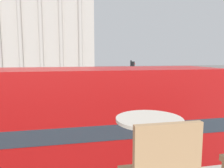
{
  "coord_description": "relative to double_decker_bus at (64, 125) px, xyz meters",
  "views": [
    {
      "loc": [
        0.23,
        -2.13,
        4.45
      ],
      "look_at": [
        3.89,
        15.49,
        2.19
      ],
      "focal_mm": 35.0,
      "sensor_mm": 36.0,
      "label": 1
    }
  ],
  "objects": [
    {
      "name": "double_decker_bus",
      "position": [
        0.0,
        0.0,
        0.0
      ],
      "size": [
        10.2,
        2.67,
        4.08
      ],
      "rotation": [
        0.0,
        0.0,
        0.1
      ],
      "color": "black",
      "rests_on": "ground_plane"
    },
    {
      "name": "plaza_building_left",
      "position": [
        -9.46,
        49.29,
        8.42
      ],
      "size": [
        32.62,
        11.91,
        21.39
      ],
      "color": "#BCB2A8",
      "rests_on": "ground_plane"
    },
    {
      "name": "pedestrian_grey",
      "position": [
        -4.55,
        17.91,
        -1.33
      ],
      "size": [
        0.32,
        0.32,
        1.63
      ],
      "rotation": [
        0.0,
        0.0,
        2.23
      ],
      "color": "#282B33",
      "rests_on": "ground_plane"
    },
    {
      "name": "car_maroon",
      "position": [
        7.81,
        14.19,
        -1.57
      ],
      "size": [
        4.2,
        1.93,
        1.35
      ],
      "rotation": [
        0.0,
        0.0,
        1.0
      ],
      "color": "black",
      "rests_on": "ground_plane"
    },
    {
      "name": "cafe_dining_table",
      "position": [
        0.85,
        -5.18,
        1.44
      ],
      "size": [
        0.6,
        0.6,
        0.73
      ],
      "color": "#2D2D30",
      "rests_on": "cafe_floor_slab"
    },
    {
      "name": "traffic_light_mid",
      "position": [
        5.43,
        10.45,
        0.43
      ],
      "size": [
        0.42,
        0.24,
        4.15
      ],
      "color": "black",
      "rests_on": "ground_plane"
    }
  ]
}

